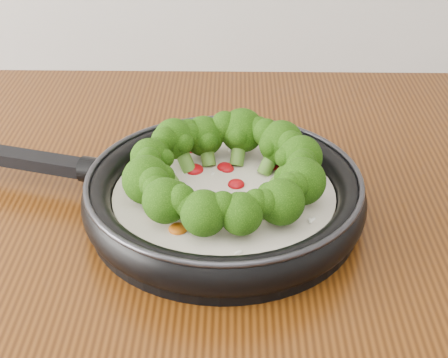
{
  "coord_description": "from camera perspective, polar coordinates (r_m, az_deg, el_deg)",
  "views": [
    {
      "loc": [
        -0.05,
        0.44,
        1.33
      ],
      "look_at": [
        -0.06,
        1.06,
        0.95
      ],
      "focal_mm": 53.26,
      "sensor_mm": 36.0,
      "label": 1
    }
  ],
  "objects": [
    {
      "name": "skillet",
      "position": [
        0.74,
        -0.13,
        -0.83
      ],
      "size": [
        0.52,
        0.39,
        0.09
      ],
      "color": "black",
      "rests_on": "counter"
    }
  ]
}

